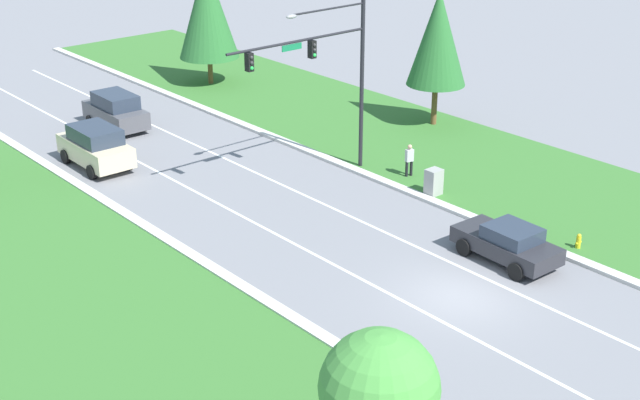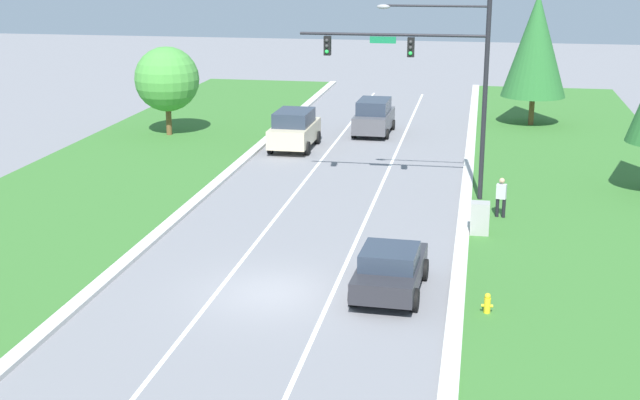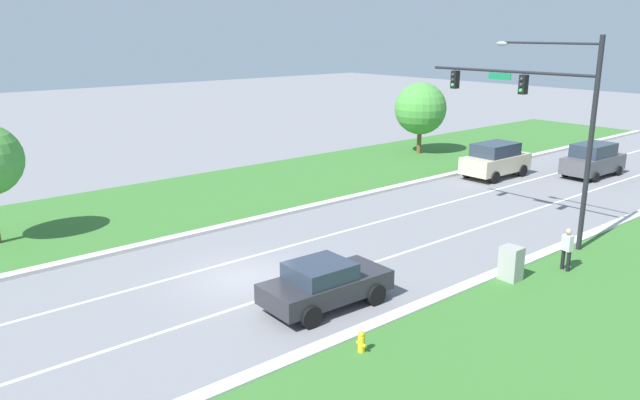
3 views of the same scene
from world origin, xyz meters
The scene contains 16 objects.
ground_plane centered at (0.00, 0.00, 0.00)m, with size 160.00×160.00×0.00m, color slate.
curb_strip_right centered at (5.65, 0.00, 0.07)m, with size 0.50×90.00×0.15m.
curb_strip_left centered at (-5.65, 0.00, 0.07)m, with size 0.50×90.00×0.15m.
grass_verge_right centered at (10.90, 0.00, 0.04)m, with size 10.00×90.00×0.08m.
lane_stripe_inner_left centered at (-1.80, 0.00, 0.00)m, with size 0.14×81.00×0.01m.
lane_stripe_inner_right centered at (1.80, 0.00, 0.00)m, with size 0.14×81.00×0.01m.
traffic_signal_mast centered at (4.06, 11.95, 5.63)m, with size 7.92×0.41×8.50m.
graphite_suv centered at (0.01, 25.34, 1.02)m, with size 2.18×4.54×2.03m.
charcoal_sedan centered at (3.56, 0.68, 0.80)m, with size 2.21×4.35×1.54m.
champagne_suv centered at (-3.70, 20.59, 1.08)m, with size 2.25×4.61×2.10m.
utility_cabinet centered at (6.26, 7.06, 0.65)m, with size 0.70×0.60×1.30m.
pedestrian centered at (7.06, 9.40, 0.94)m, with size 0.42×0.30×1.69m.
fire_hydrant centered at (6.56, -0.57, 0.34)m, with size 0.34×0.20×0.70m.
conifer_near_right_tree centered at (13.93, 14.09, 5.02)m, with size 3.30×3.30×7.68m.
conifer_far_right_tree centered at (9.14, 29.41, 4.90)m, with size 3.84×3.84×7.98m.
oak_far_left_tree centered at (-9.85, -5.82, 3.58)m, with size 2.94×2.94×5.07m.
Camera 1 is at (-22.40, -18.27, 16.01)m, focal length 50.00 mm.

